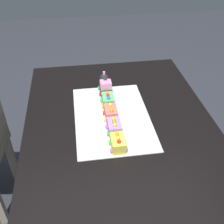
% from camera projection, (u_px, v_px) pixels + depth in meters
% --- Properties ---
extents(ground_plane, '(8.00, 8.00, 0.00)m').
position_uv_depth(ground_plane, '(119.00, 208.00, 1.88)').
color(ground_plane, '#2D3038').
extents(dining_table, '(1.40, 1.00, 0.74)m').
position_uv_depth(dining_table, '(120.00, 141.00, 1.50)').
color(dining_table, black).
rests_on(dining_table, ground).
extents(cake_board, '(0.60, 0.40, 0.00)m').
position_uv_depth(cake_board, '(112.00, 117.00, 1.49)').
color(cake_board, silver).
rests_on(cake_board, dining_table).
extents(cake_locomotive, '(0.14, 0.08, 0.12)m').
position_uv_depth(cake_locomotive, '(105.00, 86.00, 1.65)').
color(cake_locomotive, '#232328').
rests_on(cake_locomotive, cake_board).
extents(cake_car_gondola_mint_green, '(0.10, 0.08, 0.07)m').
position_uv_depth(cake_car_gondola_mint_green, '(108.00, 100.00, 1.56)').
color(cake_car_gondola_mint_green, '#59CC7A').
rests_on(cake_car_gondola_mint_green, cake_board).
extents(cake_car_hopper_coral, '(0.10, 0.08, 0.07)m').
position_uv_depth(cake_car_hopper_coral, '(111.00, 113.00, 1.47)').
color(cake_car_hopper_coral, '#F27260').
rests_on(cake_car_hopper_coral, cake_board).
extents(cake_car_flatbed_lavender, '(0.10, 0.08, 0.07)m').
position_uv_depth(cake_car_flatbed_lavender, '(114.00, 127.00, 1.38)').
color(cake_car_flatbed_lavender, '#AD84E0').
rests_on(cake_car_flatbed_lavender, cake_board).
extents(cake_car_caboose_lemon, '(0.10, 0.08, 0.07)m').
position_uv_depth(cake_car_caboose_lemon, '(118.00, 143.00, 1.28)').
color(cake_car_caboose_lemon, '#F4E04C').
rests_on(cake_car_caboose_lemon, cake_board).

